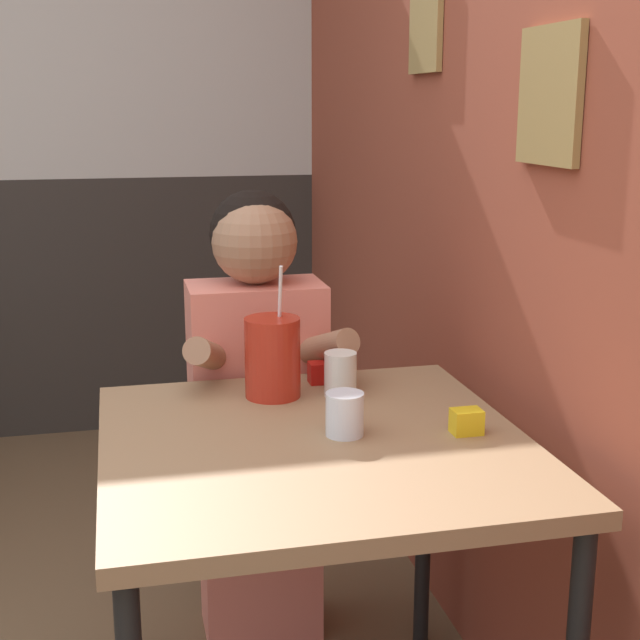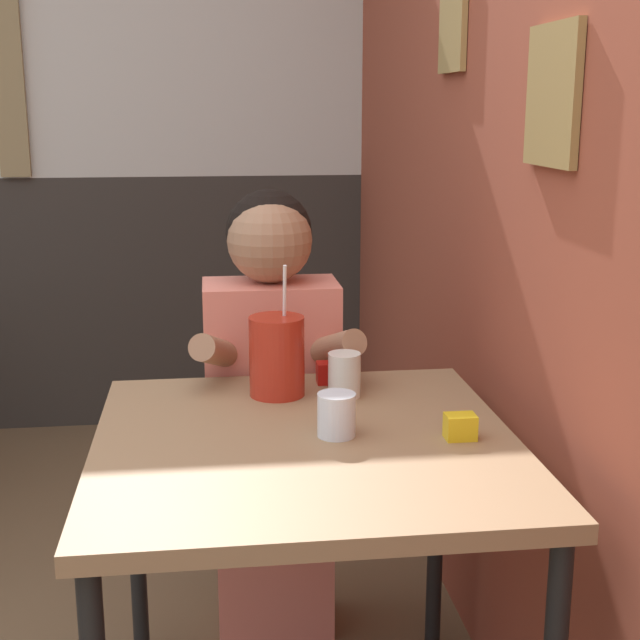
# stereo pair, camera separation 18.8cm
# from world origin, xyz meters

# --- Properties ---
(brick_wall_right) EXTENTS (0.08, 4.60, 2.70)m
(brick_wall_right) POSITION_xyz_m (1.39, 1.30, 1.35)
(brick_wall_right) COLOR brown
(brick_wall_right) RESTS_ON ground_plane
(back_wall) EXTENTS (5.71, 0.09, 2.70)m
(back_wall) POSITION_xyz_m (-0.01, 2.63, 1.35)
(back_wall) COLOR silver
(back_wall) RESTS_ON ground_plane
(main_table) EXTENTS (0.83, 0.86, 0.76)m
(main_table) POSITION_xyz_m (0.87, 0.37, 0.68)
(main_table) COLOR #93704C
(main_table) RESTS_ON ground_plane
(person_seated) EXTENTS (0.42, 0.41, 1.19)m
(person_seated) POSITION_xyz_m (0.84, 0.92, 0.64)
(person_seated) COLOR #EA7F6B
(person_seated) RESTS_ON ground_plane
(cocktail_pitcher) EXTENTS (0.12, 0.12, 0.30)m
(cocktail_pitcher) POSITION_xyz_m (0.83, 0.65, 0.85)
(cocktail_pitcher) COLOR #B22819
(cocktail_pitcher) RESTS_ON main_table
(glass_near_pitcher) EXTENTS (0.08, 0.08, 0.09)m
(glass_near_pitcher) POSITION_xyz_m (0.93, 0.38, 0.80)
(glass_near_pitcher) COLOR silver
(glass_near_pitcher) RESTS_ON main_table
(glass_center) EXTENTS (0.07, 0.07, 0.10)m
(glass_center) POSITION_xyz_m (0.98, 0.62, 0.81)
(glass_center) COLOR silver
(glass_center) RESTS_ON main_table
(condiment_ketchup) EXTENTS (0.06, 0.04, 0.05)m
(condiment_ketchup) POSITION_xyz_m (0.96, 0.72, 0.78)
(condiment_ketchup) COLOR #B7140F
(condiment_ketchup) RESTS_ON main_table
(condiment_mustard) EXTENTS (0.06, 0.04, 0.05)m
(condiment_mustard) POSITION_xyz_m (1.17, 0.33, 0.78)
(condiment_mustard) COLOR yellow
(condiment_mustard) RESTS_ON main_table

